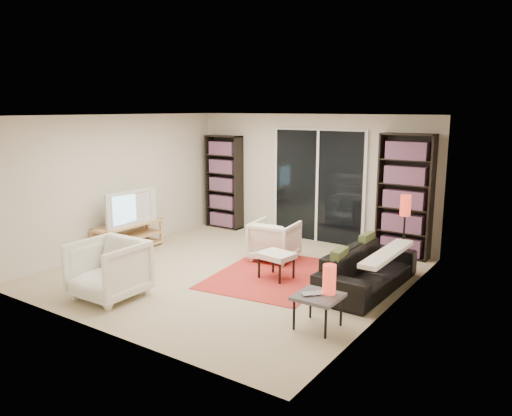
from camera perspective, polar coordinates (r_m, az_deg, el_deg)
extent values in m
plane|color=#CBBA91|center=(7.82, -2.77, -7.36)|extent=(5.00, 5.00, 0.00)
cube|color=beige|center=(9.61, 6.16, 3.47)|extent=(5.00, 0.02, 2.40)
cube|color=beige|center=(5.77, -17.99, -2.30)|extent=(5.00, 0.02, 2.40)
cube|color=beige|center=(9.23, -15.37, 2.80)|extent=(0.02, 5.00, 2.40)
cube|color=beige|center=(6.36, 15.43, -0.91)|extent=(0.02, 5.00, 2.40)
cube|color=white|center=(7.41, -2.95, 10.51)|extent=(5.00, 5.00, 0.02)
cube|color=white|center=(9.51, 7.12, 2.46)|extent=(1.92, 0.06, 2.16)
cube|color=black|center=(9.48, 7.02, 2.43)|extent=(1.80, 0.02, 2.10)
cube|color=white|center=(9.47, 6.99, 2.42)|extent=(0.05, 0.02, 2.10)
cube|color=black|center=(10.56, -3.66, 2.99)|extent=(0.80, 0.30, 1.95)
cube|color=#AC4741|center=(10.55, -3.73, 2.97)|extent=(0.70, 0.22, 1.85)
cube|color=black|center=(8.76, 16.66, 1.30)|extent=(0.90, 0.30, 2.10)
cube|color=#AC4741|center=(8.74, 16.62, 1.28)|extent=(0.80, 0.22, 2.00)
cube|color=tan|center=(9.11, -14.45, -1.86)|extent=(0.43, 1.34, 0.04)
cube|color=tan|center=(9.17, -14.38, -3.26)|extent=(0.43, 1.34, 0.03)
cube|color=tan|center=(9.22, -14.32, -4.41)|extent=(0.43, 1.34, 0.04)
cube|color=tan|center=(8.92, -18.20, -3.88)|extent=(0.05, 0.05, 0.50)
cube|color=tan|center=(9.71, -12.33, -2.35)|extent=(0.05, 0.05, 0.50)
cube|color=tan|center=(8.64, -16.69, -4.28)|extent=(0.05, 0.05, 0.50)
cube|color=tan|center=(9.45, -10.78, -2.66)|extent=(0.05, 0.05, 0.50)
imported|color=black|center=(9.03, -14.47, 0.12)|extent=(0.21, 1.06, 0.61)
cube|color=red|center=(7.71, 2.00, -7.60)|extent=(1.89, 2.38, 0.01)
imported|color=black|center=(7.22, 12.65, -6.84)|extent=(0.81, 1.97, 0.57)
imported|color=white|center=(8.36, 2.11, -3.73)|extent=(0.80, 0.82, 0.67)
imported|color=white|center=(6.97, -16.52, -6.76)|extent=(0.86, 0.89, 0.79)
cube|color=white|center=(7.44, 2.34, -5.43)|extent=(0.55, 0.47, 0.08)
cylinder|color=black|center=(7.50, 0.34, -6.88)|extent=(0.04, 0.04, 0.32)
cylinder|color=black|center=(7.74, 1.96, -6.31)|extent=(0.04, 0.04, 0.32)
cylinder|color=black|center=(7.26, 2.73, -7.53)|extent=(0.04, 0.04, 0.32)
cylinder|color=black|center=(7.50, 4.32, -6.91)|extent=(0.04, 0.04, 0.32)
cube|color=#4A4A4F|center=(5.86, 7.11, -10.02)|extent=(0.50, 0.50, 0.04)
cylinder|color=black|center=(5.85, 4.36, -11.99)|extent=(0.03, 0.03, 0.38)
cylinder|color=black|center=(6.18, 6.25, -10.73)|extent=(0.03, 0.03, 0.38)
cylinder|color=black|center=(5.68, 7.97, -12.81)|extent=(0.03, 0.03, 0.38)
cylinder|color=black|center=(6.02, 9.69, -11.45)|extent=(0.03, 0.03, 0.38)
imported|color=silver|center=(5.82, 6.93, -9.83)|extent=(0.36, 0.37, 0.02)
cylinder|color=red|center=(5.85, 8.38, -8.06)|extent=(0.15, 0.15, 0.35)
cylinder|color=black|center=(8.23, 16.31, -6.74)|extent=(0.18, 0.18, 0.03)
cylinder|color=black|center=(8.11, 16.48, -3.79)|extent=(0.03, 0.03, 0.91)
cylinder|color=red|center=(7.98, 16.72, 0.30)|extent=(0.16, 0.16, 0.33)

